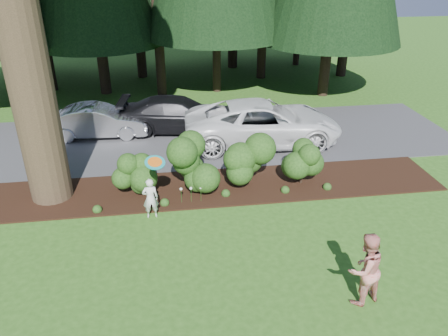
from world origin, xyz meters
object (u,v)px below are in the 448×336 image
at_px(car_white_suv, 263,123).
at_px(car_silver_wagon, 99,121).
at_px(child, 150,198).
at_px(frisbee, 155,162).
at_px(car_dark_suv, 179,114).
at_px(adult, 365,269).

bearing_deg(car_white_suv, car_silver_wagon, 77.34).
distance_m(child, frisbee, 1.16).
xyz_separation_m(child, frisbee, (0.21, -0.02, 1.14)).
bearing_deg(car_silver_wagon, child, -159.06).
bearing_deg(child, car_white_suv, -137.55).
relative_size(car_dark_suv, adult, 2.82).
bearing_deg(car_dark_suv, car_white_suv, -112.68).
bearing_deg(car_white_suv, car_dark_suv, 61.79).
bearing_deg(child, car_dark_suv, -105.13).
bearing_deg(car_white_suv, child, 139.13).
distance_m(car_silver_wagon, car_white_suv, 6.73).
relative_size(car_silver_wagon, frisbee, 6.87).
xyz_separation_m(car_white_suv, frisbee, (-4.18, -4.85, 0.88)).
bearing_deg(child, car_silver_wagon, -76.91).
distance_m(adult, frisbee, 6.05).
bearing_deg(adult, car_white_suv, -105.99).
height_order(car_silver_wagon, car_dark_suv, car_dark_suv).
height_order(car_white_suv, car_dark_suv, car_white_suv).
distance_m(child, adult, 6.16).
relative_size(car_white_suv, child, 4.92).
bearing_deg(frisbee, adult, -42.82).
bearing_deg(car_silver_wagon, car_white_suv, -101.49).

